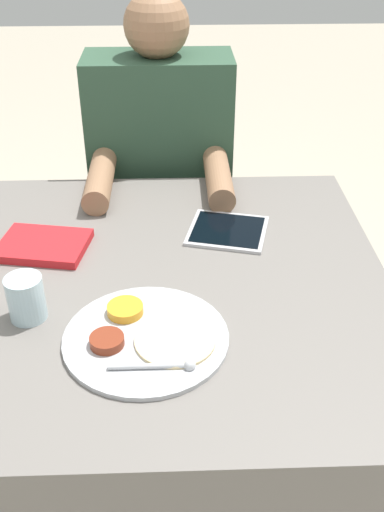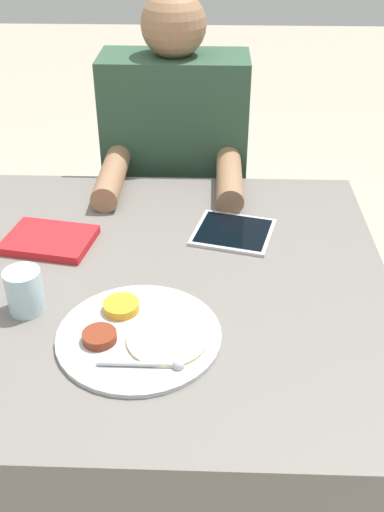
{
  "view_description": "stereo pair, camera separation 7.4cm",
  "coord_description": "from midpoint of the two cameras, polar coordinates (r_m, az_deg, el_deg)",
  "views": [
    {
      "loc": [
        0.11,
        -1.05,
        1.52
      ],
      "look_at": [
        0.15,
        -0.01,
        0.83
      ],
      "focal_mm": 42.0,
      "sensor_mm": 36.0,
      "label": 1
    },
    {
      "loc": [
        0.18,
        -1.05,
        1.52
      ],
      "look_at": [
        0.15,
        -0.01,
        0.83
      ],
      "focal_mm": 42.0,
      "sensor_mm": 36.0,
      "label": 2
    }
  ],
  "objects": [
    {
      "name": "ground_plane",
      "position": [
        1.85,
        -3.69,
        -21.81
      ],
      "size": [
        12.0,
        12.0,
        0.0
      ],
      "primitive_type": "plane",
      "color": "#B2A893"
    },
    {
      "name": "dining_table",
      "position": [
        1.55,
        -4.21,
        -13.66
      ],
      "size": [
        1.15,
        0.98,
        0.77
      ],
      "color": "slate",
      "rests_on": "ground_plane"
    },
    {
      "name": "thali_tray",
      "position": [
        1.13,
        -3.24,
        -7.52
      ],
      "size": [
        0.31,
        0.31,
        0.03
      ],
      "color": "#B7BABF",
      "rests_on": "dining_table"
    },
    {
      "name": "red_notebook",
      "position": [
        1.43,
        -12.0,
        1.43
      ],
      "size": [
        0.22,
        0.18,
        0.02
      ],
      "color": "silver",
      "rests_on": "dining_table"
    },
    {
      "name": "tablet_device",
      "position": [
        1.45,
        5.41,
        2.26
      ],
      "size": [
        0.22,
        0.21,
        0.01
      ],
      "color": "#B7B7BC",
      "rests_on": "dining_table"
    },
    {
      "name": "person_diner",
      "position": [
        1.94,
        -0.41,
        4.44
      ],
      "size": [
        0.43,
        0.49,
        1.24
      ],
      "color": "black",
      "rests_on": "ground_plane"
    },
    {
      "name": "drinking_glass",
      "position": [
        1.21,
        -14.0,
        -3.29
      ],
      "size": [
        0.07,
        0.07,
        0.09
      ],
      "color": "silver",
      "rests_on": "dining_table"
    }
  ]
}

